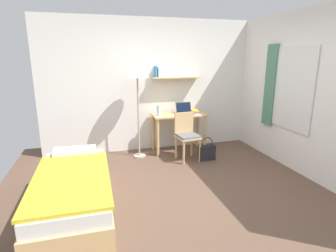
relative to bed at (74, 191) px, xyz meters
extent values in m
plane|color=brown|center=(1.51, 0.02, -0.24)|extent=(5.28, 5.28, 0.00)
cube|color=white|center=(1.51, 2.04, 1.06)|extent=(4.40, 0.05, 2.60)
cube|color=tan|center=(1.93, 1.91, 1.23)|extent=(0.97, 0.22, 0.02)
cube|color=#3384C6|center=(1.52, 1.95, 1.35)|extent=(0.04, 0.12, 0.22)
cube|color=silver|center=(1.57, 1.94, 1.33)|extent=(0.02, 0.13, 0.19)
cube|color=white|center=(3.53, 0.02, 1.06)|extent=(0.05, 4.40, 2.60)
cube|color=silver|center=(3.49, 0.46, 1.11)|extent=(0.02, 0.92, 1.37)
cube|color=white|center=(3.50, 0.46, 1.11)|extent=(0.01, 0.86, 1.31)
cube|color=#4C7F66|center=(3.47, 1.03, 1.11)|extent=(0.03, 0.28, 1.47)
cube|color=tan|center=(0.00, -0.01, -0.10)|extent=(0.86, 1.96, 0.28)
cube|color=silver|center=(0.00, -0.01, 0.12)|extent=(0.83, 1.90, 0.16)
cube|color=gold|center=(0.00, -0.13, 0.22)|extent=(0.88, 1.61, 0.04)
cube|color=white|center=(0.00, 0.76, 0.25)|extent=(0.60, 0.28, 0.10)
cube|color=tan|center=(1.93, 1.72, 0.51)|extent=(1.07, 0.51, 0.03)
cylinder|color=tan|center=(1.45, 1.51, 0.13)|extent=(0.06, 0.06, 0.74)
cylinder|color=tan|center=(2.42, 1.51, 0.13)|extent=(0.06, 0.06, 0.74)
cylinder|color=tan|center=(1.45, 1.92, 0.13)|extent=(0.06, 0.06, 0.74)
cylinder|color=tan|center=(2.42, 1.92, 0.13)|extent=(0.06, 0.06, 0.74)
cube|color=tan|center=(1.94, 1.18, 0.20)|extent=(0.44, 0.45, 0.03)
cube|color=slate|center=(1.94, 1.18, 0.23)|extent=(0.41, 0.41, 0.04)
cube|color=tan|center=(1.92, 1.36, 0.44)|extent=(0.38, 0.08, 0.38)
cylinder|color=tan|center=(1.80, 1.00, -0.03)|extent=(0.04, 0.04, 0.43)
cylinder|color=tan|center=(2.12, 1.04, -0.03)|extent=(0.04, 0.04, 0.43)
cylinder|color=tan|center=(1.76, 1.33, -0.03)|extent=(0.04, 0.04, 0.43)
cylinder|color=tan|center=(2.08, 1.37, -0.03)|extent=(0.04, 0.04, 0.43)
cylinder|color=#B2A893|center=(1.10, 1.60, -0.23)|extent=(0.24, 0.24, 0.02)
cylinder|color=#B2A893|center=(1.10, 1.60, 0.53)|extent=(0.03, 0.03, 1.49)
cone|color=silver|center=(1.10, 1.60, 1.38)|extent=(0.43, 0.43, 0.22)
cube|color=#2D2D33|center=(2.04, 1.69, 0.53)|extent=(0.32, 0.23, 0.01)
cube|color=#2D2D33|center=(2.04, 1.77, 0.64)|extent=(0.31, 0.08, 0.21)
cube|color=black|center=(2.04, 1.77, 0.64)|extent=(0.28, 0.07, 0.17)
cylinder|color=silver|center=(1.51, 1.66, 0.63)|extent=(0.07, 0.07, 0.20)
cube|color=purple|center=(2.28, 1.76, 0.54)|extent=(0.15, 0.23, 0.03)
cube|color=gold|center=(2.27, 1.76, 0.57)|extent=(0.16, 0.23, 0.03)
cube|color=#232328|center=(2.27, 1.07, -0.10)|extent=(0.31, 0.11, 0.28)
torus|color=#232328|center=(2.27, 1.07, 0.09)|extent=(0.22, 0.02, 0.22)
camera|label=1|loc=(0.32, -3.27, 1.62)|focal=28.81mm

